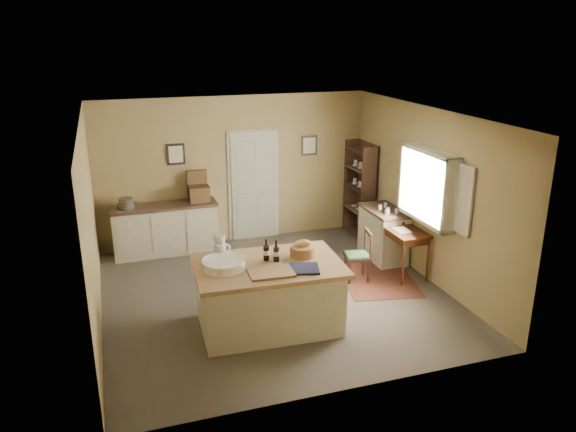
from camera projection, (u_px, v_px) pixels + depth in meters
The scene contains 16 objects.
ground at pixel (275, 295), 8.47m from camera, with size 5.00×5.00×0.00m, color brown.
wall_back at pixel (235, 170), 10.30m from camera, with size 5.00×0.10×2.70m, color olive.
wall_front at pixel (344, 280), 5.79m from camera, with size 5.00×0.10×2.70m, color olive.
wall_left at pixel (91, 228), 7.30m from camera, with size 0.10×5.00×2.70m, color olive.
wall_right at pixel (427, 194), 8.79m from camera, with size 0.10×5.00×2.70m, color olive.
ceiling at pixel (273, 115), 7.62m from camera, with size 5.00×5.00×0.00m, color silver.
door at pixel (254, 184), 10.47m from camera, with size 0.97×0.06×2.11m, color #A4A78E.
framed_prints at pixel (245, 150), 10.22m from camera, with size 2.82×0.02×0.38m.
window at pixel (430, 186), 8.52m from camera, with size 0.25×1.99×1.12m.
work_island at pixel (268, 294), 7.43m from camera, with size 1.98×1.34×1.20m.
sideboard at pixel (166, 227), 9.90m from camera, with size 1.84×0.52×1.18m.
rug at pixel (377, 277), 9.06m from camera, with size 1.10×1.60×0.01m, color #56241B.
writing_desk at pixel (404, 236), 8.98m from camera, with size 0.52×0.85×0.82m.
desk_chair at pixel (357, 256), 8.85m from camera, with size 0.37×0.37×0.80m, color black, non-canonical shape.
right_cabinet at pixel (384, 234), 9.67m from camera, with size 0.55×0.98×0.99m.
shelving_unit at pixel (362, 190), 10.69m from camera, with size 0.31×0.81×1.80m.
Camera 1 is at (-2.21, -7.33, 3.82)m, focal length 35.00 mm.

